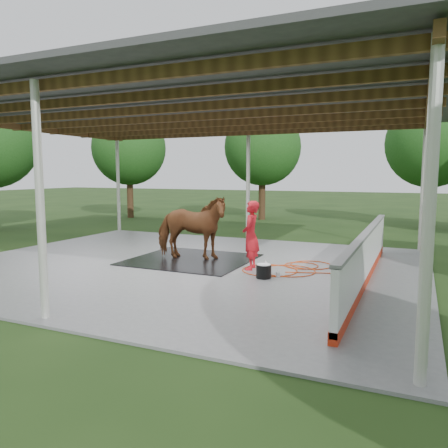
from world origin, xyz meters
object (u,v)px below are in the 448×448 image
at_px(horse, 191,227).
at_px(wash_bucket, 264,271).
at_px(dasher_board, 366,258).
at_px(handler, 251,235).

height_order(horse, wash_bucket, horse).
bearing_deg(dasher_board, wash_bucket, -164.84).
distance_m(handler, wash_bucket, 1.19).
xyz_separation_m(handler, wash_bucket, (0.61, -0.76, -0.69)).
height_order(dasher_board, wash_bucket, dasher_board).
bearing_deg(horse, dasher_board, -107.44).
relative_size(horse, handler, 1.22).
bearing_deg(handler, horse, -111.92).
bearing_deg(dasher_board, handler, 176.47).
bearing_deg(handler, dasher_board, 77.04).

